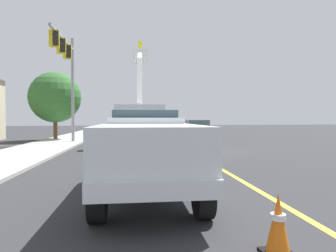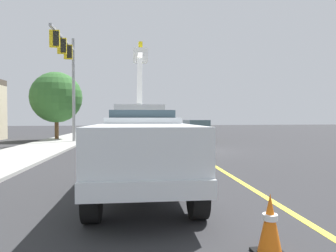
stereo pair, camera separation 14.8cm
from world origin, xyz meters
name	(u,v)px [view 1 (the left image)]	position (x,y,z in m)	size (l,w,h in m)	color
ground	(189,150)	(0.00, 0.00, 0.00)	(120.00, 120.00, 0.00)	#2D2D30
sidewalk_far_side	(31,151)	(0.71, 8.61, 0.06)	(60.00, 3.60, 0.12)	#9E9E99
lane_centre_stripe	(189,150)	(0.00, 0.00, 0.00)	(50.00, 0.16, 0.01)	yellow
utility_bucket_truck	(139,122)	(1.95, 2.67, 1.61)	(8.38, 3.16, 6.88)	silver
service_pickup_truck	(147,148)	(-9.29, 3.59, 1.12)	(5.75, 2.55, 2.06)	silver
passing_minivan	(195,129)	(7.60, -2.63, 0.97)	(4.94, 2.29, 1.69)	tan
traffic_cone_leading	(278,225)	(-12.76, 2.26, 0.41)	(0.40, 0.40, 0.83)	black
traffic_cone_mid_front	(188,150)	(-3.69, 1.03, 0.44)	(0.40, 0.40, 0.88)	black
traffic_cone_mid_rear	(163,138)	(5.37, 0.54, 0.35)	(0.40, 0.40, 0.72)	black
traffic_signal_mast	(67,65)	(4.84, 7.25, 5.43)	(6.06, 0.85, 7.76)	gray
street_tree_right	(55,97)	(9.66, 8.85, 3.57)	(4.21, 4.21, 5.68)	brown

